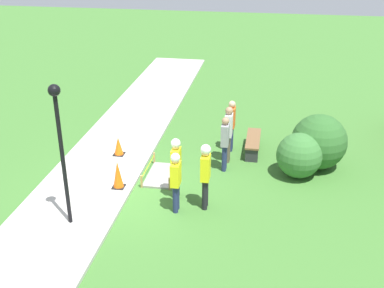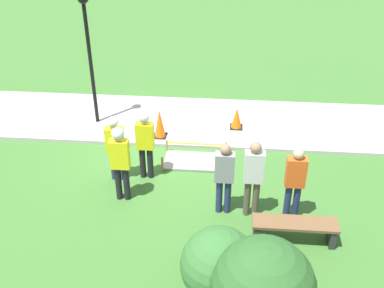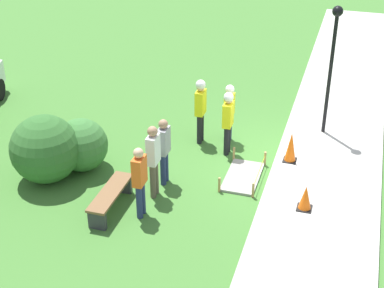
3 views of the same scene
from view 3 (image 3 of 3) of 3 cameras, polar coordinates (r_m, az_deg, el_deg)
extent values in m
plane|color=#3D702D|center=(15.37, 8.00, -1.72)|extent=(60.00, 60.00, 0.00)
cube|color=#ADAAA3|center=(15.26, 12.95, -2.28)|extent=(28.00, 2.67, 0.10)
cube|color=gray|center=(14.61, 4.94, -3.19)|extent=(1.51, 0.81, 0.06)
cube|color=tan|center=(13.83, 5.94, -4.49)|extent=(0.05, 0.05, 0.39)
cube|color=tan|center=(15.10, 7.10, -1.42)|extent=(0.05, 0.05, 0.39)
cube|color=tan|center=(13.97, 2.67, -3.97)|extent=(0.05, 0.05, 0.39)
cube|color=tan|center=(15.22, 4.09, -0.97)|extent=(0.05, 0.05, 0.39)
cube|color=yellow|center=(14.41, 6.57, -2.56)|extent=(1.51, 0.00, 0.04)
cube|color=black|center=(13.55, 10.83, -6.11)|extent=(0.34, 0.34, 0.02)
cone|color=orange|center=(13.39, 10.95, -5.07)|extent=(0.29, 0.29, 0.57)
cube|color=black|center=(15.29, 9.45, -1.54)|extent=(0.34, 0.34, 0.02)
cone|color=orange|center=(15.09, 9.57, -0.23)|extent=(0.29, 0.29, 0.78)
cube|color=#2D2D33|center=(12.94, -9.17, -7.29)|extent=(0.12, 0.40, 0.43)
cube|color=#2D2D33|center=(14.02, -6.65, -3.90)|extent=(0.12, 0.40, 0.43)
cube|color=brown|center=(13.33, -7.93, -4.66)|extent=(1.67, 0.44, 0.06)
cylinder|color=black|center=(15.89, 0.73, 1.43)|extent=(0.14, 0.14, 0.85)
cylinder|color=black|center=(16.04, 0.90, 1.72)|extent=(0.14, 0.14, 0.85)
cube|color=yellow|center=(15.63, 0.83, 4.04)|extent=(0.40, 0.22, 0.67)
sphere|color=tan|center=(15.44, 0.85, 5.56)|extent=(0.23, 0.23, 0.23)
sphere|color=white|center=(15.41, 0.85, 5.77)|extent=(0.26, 0.26, 0.26)
cylinder|color=black|center=(15.38, 3.36, 0.29)|extent=(0.14, 0.14, 0.81)
cylinder|color=black|center=(15.53, 3.52, 0.60)|extent=(0.14, 0.14, 0.81)
cube|color=yellow|center=(15.12, 3.52, 2.86)|extent=(0.40, 0.22, 0.64)
sphere|color=tan|center=(14.93, 3.57, 4.34)|extent=(0.22, 0.22, 0.22)
sphere|color=white|center=(14.90, 3.58, 4.56)|extent=(0.25, 0.25, 0.25)
cylinder|color=navy|center=(15.98, 3.49, 1.40)|extent=(0.14, 0.14, 0.77)
cylinder|color=navy|center=(16.14, 3.64, 1.68)|extent=(0.14, 0.14, 0.77)
cube|color=yellow|center=(15.75, 3.64, 3.76)|extent=(0.40, 0.22, 0.61)
sphere|color=tan|center=(15.58, 3.69, 5.12)|extent=(0.21, 0.21, 0.21)
sphere|color=white|center=(15.56, 3.70, 5.32)|extent=(0.24, 0.24, 0.24)
cylinder|color=navy|center=(13.03, -5.13, -5.60)|extent=(0.14, 0.14, 0.83)
cylinder|color=navy|center=(13.17, -4.85, -5.17)|extent=(0.14, 0.14, 0.83)
cube|color=#E55B1E|center=(12.69, -5.13, -2.61)|extent=(0.40, 0.22, 0.66)
sphere|color=tan|center=(12.47, -5.22, -0.88)|extent=(0.23, 0.23, 0.23)
cylinder|color=brown|center=(13.66, -3.81, -3.61)|extent=(0.14, 0.14, 0.88)
cylinder|color=brown|center=(13.80, -3.56, -3.22)|extent=(0.14, 0.14, 0.88)
cube|color=silver|center=(13.32, -3.79, -0.55)|extent=(0.40, 0.22, 0.70)
sphere|color=#A37A5B|center=(13.10, -3.86, 1.23)|extent=(0.24, 0.24, 0.24)
cylinder|color=navy|center=(14.13, -2.82, -2.49)|extent=(0.14, 0.14, 0.83)
cylinder|color=navy|center=(14.27, -2.58, -2.12)|extent=(0.14, 0.14, 0.83)
cube|color=gray|center=(13.83, -2.77, 0.32)|extent=(0.40, 0.22, 0.66)
sphere|color=#A37A5B|center=(13.62, -2.81, 1.95)|extent=(0.22, 0.22, 0.22)
cylinder|color=black|center=(16.18, 13.21, 6.42)|extent=(0.10, 0.10, 3.33)
sphere|color=black|center=(15.61, 13.95, 12.39)|extent=(0.28, 0.28, 0.28)
sphere|color=#2D6028|center=(14.54, -14.07, -0.48)|extent=(1.69, 1.69, 1.69)
sphere|color=#387033|center=(14.88, -10.70, -0.10)|extent=(1.34, 1.34, 1.34)
camera|label=1|loc=(24.98, 4.91, 26.99)|focal=45.00mm
camera|label=2|loc=(16.67, -32.50, 21.63)|focal=45.00mm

